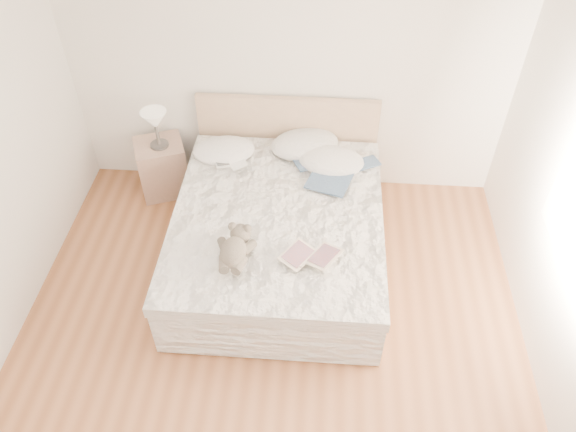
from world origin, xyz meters
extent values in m
cube|color=brown|center=(0.00, 0.00, 0.00)|extent=(4.00, 4.50, 0.00)
cube|color=white|center=(0.00, 0.00, 2.70)|extent=(4.00, 4.50, 0.00)
cube|color=white|center=(0.00, 2.25, 1.35)|extent=(4.00, 0.02, 2.70)
cube|color=tan|center=(0.00, 1.15, 0.10)|extent=(1.68, 2.08, 0.20)
cube|color=white|center=(0.00, 1.15, 0.35)|extent=(1.60, 2.00, 0.30)
cube|color=white|center=(0.00, 1.10, 0.54)|extent=(1.72, 2.05, 0.10)
cube|color=tan|center=(0.00, 2.19, 0.50)|extent=(1.70, 0.06, 1.00)
cube|color=tan|center=(-1.22, 1.99, 0.28)|extent=(0.56, 0.53, 0.56)
cylinder|color=#443F3C|center=(-1.20, 1.97, 0.57)|extent=(0.17, 0.17, 0.02)
cylinder|color=#433D39|center=(-1.20, 1.97, 0.70)|extent=(0.03, 0.03, 0.24)
cone|color=#F0E4C9|center=(-1.20, 1.97, 0.85)|extent=(0.27, 0.27, 0.17)
ellipsoid|color=white|center=(-0.56, 1.84, 0.64)|extent=(0.64, 0.51, 0.17)
ellipsoid|color=white|center=(0.17, 1.99, 0.64)|extent=(0.75, 0.63, 0.19)
ellipsoid|color=white|center=(0.42, 1.76, 0.64)|extent=(0.62, 0.46, 0.18)
cube|color=white|center=(-0.49, 1.69, 0.63)|extent=(0.36, 0.31, 0.02)
cube|color=beige|center=(0.29, 0.62, 0.63)|extent=(0.48, 0.45, 0.03)
camera|label=1|loc=(0.33, -2.18, 3.79)|focal=35.00mm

